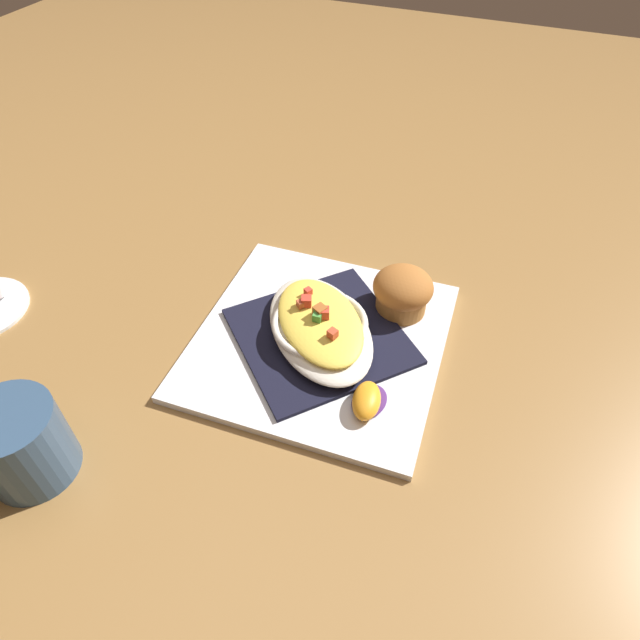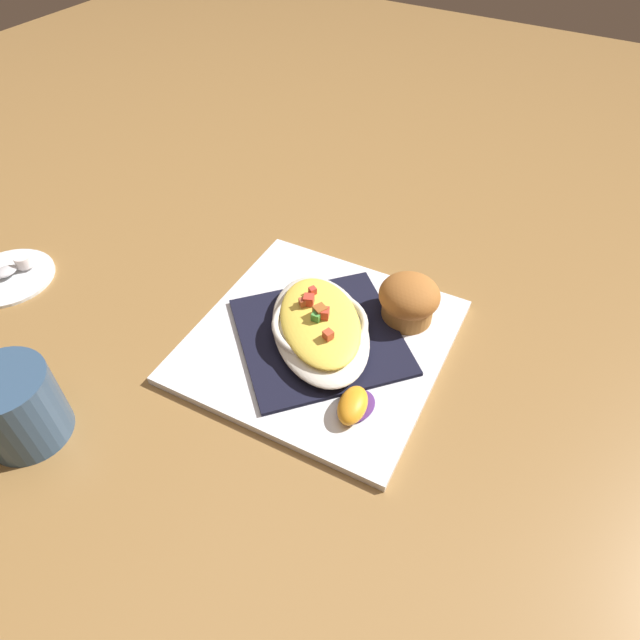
{
  "view_description": "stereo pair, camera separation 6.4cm",
  "coord_description": "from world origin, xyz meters",
  "px_view_note": "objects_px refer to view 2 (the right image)",
  "views": [
    {
      "loc": [
        -0.42,
        -0.17,
        0.5
      ],
      "look_at": [
        0.0,
        0.0,
        0.04
      ],
      "focal_mm": 30.67,
      "sensor_mm": 36.0,
      "label": 1
    },
    {
      "loc": [
        -0.39,
        -0.23,
        0.5
      ],
      "look_at": [
        0.0,
        0.0,
        0.04
      ],
      "focal_mm": 30.67,
      "sensor_mm": 36.0,
      "label": 2
    }
  ],
  "objects_px": {
    "gratin_dish": "(320,325)",
    "creamer_saucer": "(8,276)",
    "orange_garnish": "(354,405)",
    "creamer_cup_0": "(24,261)",
    "coffee_mug": "(17,411)",
    "muffin": "(409,300)",
    "square_plate": "(320,340)"
  },
  "relations": [
    {
      "from": "muffin",
      "to": "creamer_cup_0",
      "type": "height_order",
      "value": "muffin"
    },
    {
      "from": "creamer_saucer",
      "to": "muffin",
      "type": "bearing_deg",
      "value": -68.56
    },
    {
      "from": "orange_garnish",
      "to": "creamer_saucer",
      "type": "bearing_deg",
      "value": 94.44
    },
    {
      "from": "square_plate",
      "to": "muffin",
      "type": "xyz_separation_m",
      "value": [
        0.08,
        -0.08,
        0.04
      ]
    },
    {
      "from": "square_plate",
      "to": "creamer_saucer",
      "type": "distance_m",
      "value": 0.45
    },
    {
      "from": "orange_garnish",
      "to": "coffee_mug",
      "type": "distance_m",
      "value": 0.34
    },
    {
      "from": "muffin",
      "to": "square_plate",
      "type": "bearing_deg",
      "value": 138.14
    },
    {
      "from": "orange_garnish",
      "to": "creamer_saucer",
      "type": "relative_size",
      "value": 0.5
    },
    {
      "from": "gratin_dish",
      "to": "creamer_cup_0",
      "type": "relative_size",
      "value": 8.87
    },
    {
      "from": "coffee_mug",
      "to": "muffin",
      "type": "bearing_deg",
      "value": -38.31
    },
    {
      "from": "orange_garnish",
      "to": "coffee_mug",
      "type": "xyz_separation_m",
      "value": [
        -0.19,
        0.29,
        0.02
      ]
    },
    {
      "from": "square_plate",
      "to": "creamer_saucer",
      "type": "bearing_deg",
      "value": 104.86
    },
    {
      "from": "coffee_mug",
      "to": "orange_garnish",
      "type": "bearing_deg",
      "value": -56.22
    },
    {
      "from": "coffee_mug",
      "to": "creamer_cup_0",
      "type": "distance_m",
      "value": 0.29
    },
    {
      "from": "square_plate",
      "to": "orange_garnish",
      "type": "xyz_separation_m",
      "value": [
        -0.07,
        -0.08,
        0.01
      ]
    },
    {
      "from": "muffin",
      "to": "creamer_cup_0",
      "type": "xyz_separation_m",
      "value": [
        -0.17,
        0.5,
        -0.02
      ]
    },
    {
      "from": "orange_garnish",
      "to": "creamer_cup_0",
      "type": "height_order",
      "value": "orange_garnish"
    },
    {
      "from": "gratin_dish",
      "to": "coffee_mug",
      "type": "xyz_separation_m",
      "value": [
        -0.27,
        0.2,
        0.01
      ]
    },
    {
      "from": "square_plate",
      "to": "creamer_saucer",
      "type": "height_order",
      "value": "square_plate"
    },
    {
      "from": "square_plate",
      "to": "creamer_cup_0",
      "type": "height_order",
      "value": "creamer_cup_0"
    },
    {
      "from": "coffee_mug",
      "to": "creamer_saucer",
      "type": "distance_m",
      "value": 0.28
    },
    {
      "from": "gratin_dish",
      "to": "creamer_saucer",
      "type": "bearing_deg",
      "value": 104.86
    },
    {
      "from": "gratin_dish",
      "to": "creamer_saucer",
      "type": "distance_m",
      "value": 0.45
    },
    {
      "from": "creamer_saucer",
      "to": "coffee_mug",
      "type": "bearing_deg",
      "value": -123.27
    },
    {
      "from": "orange_garnish",
      "to": "creamer_cup_0",
      "type": "relative_size",
      "value": 2.52
    },
    {
      "from": "square_plate",
      "to": "orange_garnish",
      "type": "bearing_deg",
      "value": -131.17
    },
    {
      "from": "square_plate",
      "to": "creamer_cup_0",
      "type": "distance_m",
      "value": 0.43
    },
    {
      "from": "square_plate",
      "to": "gratin_dish",
      "type": "xyz_separation_m",
      "value": [
        0.0,
        0.0,
        0.03
      ]
    },
    {
      "from": "muffin",
      "to": "coffee_mug",
      "type": "distance_m",
      "value": 0.45
    },
    {
      "from": "creamer_saucer",
      "to": "creamer_cup_0",
      "type": "height_order",
      "value": "creamer_cup_0"
    },
    {
      "from": "coffee_mug",
      "to": "creamer_cup_0",
      "type": "bearing_deg",
      "value": 51.45
    },
    {
      "from": "square_plate",
      "to": "muffin",
      "type": "relative_size",
      "value": 3.9
    }
  ]
}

